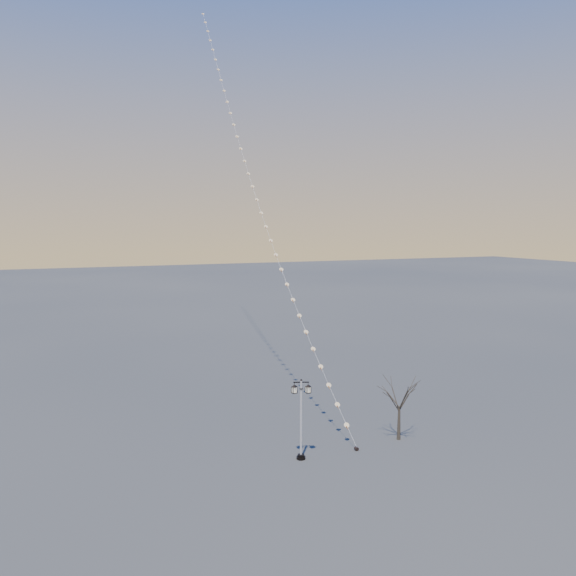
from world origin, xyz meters
TOP-DOWN VIEW (x-y plane):
  - ground at (0.00, 0.00)m, footprint 300.00×300.00m
  - street_lamp at (-0.80, 1.20)m, footprint 1.05×0.63m
  - bare_tree at (5.50, 1.51)m, footprint 2.15×2.15m
  - kite_train at (3.82, 21.57)m, footprint 3.31×41.64m

SIDE VIEW (x-z plane):
  - ground at x=0.00m, z-range 0.00..0.00m
  - street_lamp at x=-0.80m, z-range 0.23..4.54m
  - bare_tree at x=5.50m, z-range 0.69..4.26m
  - kite_train at x=3.82m, z-range -0.10..36.78m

